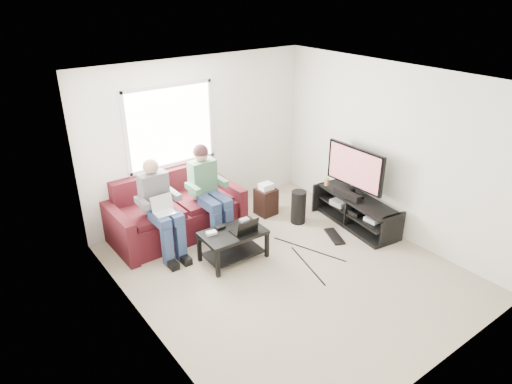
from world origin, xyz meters
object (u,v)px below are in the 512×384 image
Objects in this scene: tv_stand at (355,213)px; sofa at (175,213)px; tv at (355,169)px; end_table at (266,200)px; subwoofer at (298,207)px; coffee_table at (233,239)px.

sofa is at bearing 148.14° from tv_stand.
tv_stand is 1.42× the size of tv.
sofa is at bearing 167.56° from end_table.
end_table is at bearing 130.14° from tv.
sofa is 1.57m from end_table.
sofa is 1.83× the size of tv.
subwoofer is (-0.67, 0.53, -0.68)m from tv.
coffee_table is 2.16m from tv_stand.
end_table is (-0.24, 0.55, -0.02)m from subwoofer.
subwoofer reaches higher than tv_stand.
tv_stand is 1.49m from end_table.
end_table is at bearing -12.44° from sofa.
sofa is 1.19m from coffee_table.
subwoofer is at bearing -66.38° from end_table.
subwoofer is 0.60m from end_table.
end_table is (1.22, 0.82, -0.07)m from coffee_table.
end_table reaches higher than tv_stand.
end_table reaches higher than coffee_table.
sofa reaches higher than tv_stand.
sofa reaches higher than coffee_table.
sofa reaches higher than subwoofer.
tv reaches higher than sofa.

